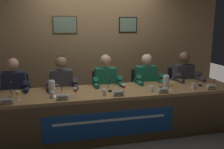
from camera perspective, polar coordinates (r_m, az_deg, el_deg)
The scene contains 35 objects.
ground_plane at distance 4.04m, azimuth -0.00°, elevation -13.59°, with size 12.00×12.00×0.00m, color #4C4742.
wall_back_panelled at distance 4.95m, azimuth -3.56°, elevation 6.86°, with size 5.27×0.14×2.60m.
conference_table at distance 3.74m, azimuth 0.39°, elevation -7.30°, with size 4.07×0.85×0.72m.
chair_far_left at distance 4.40m, azimuth -21.55°, elevation -6.17°, with size 0.44×0.44×0.90m.
panelist_far_left at distance 4.14m, azimuth -22.21°, elevation -3.38°, with size 0.51×0.48×1.22m.
nameplate_far_left at distance 3.41m, azimuth -23.63°, elevation -5.83°, with size 0.17×0.06×0.08m.
juice_glass_far_left at distance 3.52m, azimuth -21.38°, elevation -4.32°, with size 0.06×0.06×0.12m.
microphone_far_left at distance 3.67m, azimuth -22.94°, elevation -3.99°, with size 0.06×0.17×0.22m.
chair_left at distance 4.35m, azimuth -11.65°, elevation -5.76°, with size 0.44×0.44×0.90m.
panelist_left at distance 4.09m, azimuth -11.71°, elevation -2.91°, with size 0.51×0.48×1.22m.
nameplate_left at distance 3.36m, azimuth -11.68°, elevation -5.30°, with size 0.17×0.06×0.08m.
juice_glass_left at distance 3.48m, azimuth -8.67°, elevation -3.76°, with size 0.06×0.06×0.12m.
water_cup_left at distance 3.49m, azimuth -13.96°, elevation -4.78°, with size 0.06×0.06×0.08m.
microphone_left at distance 3.58m, azimuth -11.78°, elevation -3.63°, with size 0.06×0.17×0.22m.
chair_center at distance 4.43m, azimuth -1.83°, elevation -5.18°, with size 0.44×0.44×0.90m.
panelist_center at distance 4.17m, azimuth -1.31°, elevation -2.35°, with size 0.51×0.48×1.22m.
nameplate_center at distance 3.47m, azimuth 1.55°, elevation -4.48°, with size 0.16×0.06×0.08m.
juice_glass_center at distance 3.64m, azimuth 2.78°, elevation -2.94°, with size 0.06×0.06×0.12m.
water_cup_center at distance 3.52m, azimuth -1.86°, elevation -4.30°, with size 0.06×0.06×0.08m.
microphone_center at distance 3.72m, azimuth -0.60°, elevation -2.80°, with size 0.06×0.17×0.22m.
chair_right at distance 4.64m, azimuth 7.36°, elevation -4.50°, with size 0.44×0.44×0.90m.
panelist_right at distance 4.39m, azimuth 8.37°, elevation -1.76°, with size 0.51×0.48×1.22m.
nameplate_right at distance 3.70m, azimuth 12.10°, elevation -3.71°, with size 0.16×0.06×0.08m.
juice_glass_right at distance 3.87m, azimuth 13.97°, elevation -2.37°, with size 0.06×0.06×0.12m.
water_cup_right at distance 3.75m, azimuth 9.40°, elevation -3.41°, with size 0.06×0.06×0.08m.
microphone_right at distance 4.00m, azimuth 11.35°, elevation -1.99°, with size 0.06×0.17×0.22m.
chair_far_right at distance 4.95m, azimuth 15.57°, elevation -3.79°, with size 0.44×0.44×0.90m.
panelist_far_right at distance 4.71m, azimuth 16.92°, elevation -1.19°, with size 0.51×0.48×1.22m.
nameplate_far_right at distance 4.12m, azimuth 22.50°, elevation -2.74°, with size 0.16×0.06×0.08m.
juice_glass_far_right at distance 4.33m, azimuth 22.91°, elevation -1.47°, with size 0.06×0.06×0.12m.
water_cup_far_right at distance 4.08m, azimuth 18.72°, elevation -2.63°, with size 0.06×0.06×0.08m.
microphone_far_right at distance 4.30m, azimuth 19.88°, elevation -1.48°, with size 0.06×0.17×0.22m.
water_pitcher_left_side at distance 3.72m, azimuth -14.07°, elevation -2.85°, with size 0.15×0.10×0.21m.
water_pitcher_right_side at distance 4.07m, azimuth 12.68°, elevation -1.51°, with size 0.15×0.10×0.21m.
document_stack_left at distance 3.54m, azimuth -11.90°, elevation -5.01°, with size 0.21×0.15×0.01m.
Camera 1 is at (-0.85, -3.54, 1.75)m, focal length 38.60 mm.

